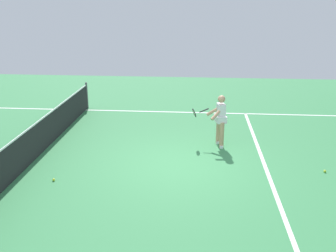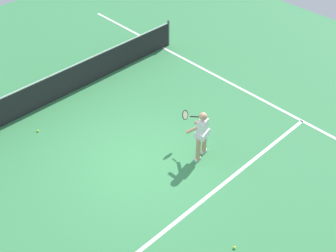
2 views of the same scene
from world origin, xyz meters
name	(u,v)px [view 1 (image 1 of 2)]	position (x,y,z in m)	size (l,w,h in m)	color
ground_plane	(178,165)	(0.00, 0.00, 0.00)	(23.64, 23.64, 0.00)	#38844C
service_line_marking	(266,168)	(0.00, -2.29, 0.00)	(9.86, 0.10, 0.01)	white
sideline_right_marking	(186,112)	(4.93, 0.00, 0.00)	(0.10, 16.19, 0.01)	white
court_net	(33,143)	(0.00, 3.96, 0.49)	(10.54, 0.08, 1.05)	#4C4C51
tennis_player	(220,118)	(1.52, -1.12, 0.85)	(0.67, 1.06, 1.55)	tan
tennis_ball_near	(325,171)	(-0.16, -3.75, 0.03)	(0.07, 0.07, 0.07)	#D1E533
tennis_ball_mid	(54,180)	(-1.21, 2.97, 0.03)	(0.07, 0.07, 0.07)	#D1E533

